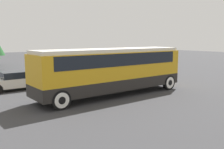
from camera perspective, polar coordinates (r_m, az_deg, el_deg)
name	(u,v)px	position (r m, az deg, el deg)	size (l,w,h in m)	color
ground_plane	(112,95)	(16.97, 0.00, -4.73)	(120.00, 120.00, 0.00)	#38383A
tour_bus	(113,67)	(16.70, 0.26, 1.67)	(10.77, 2.59, 3.14)	black
parked_car_near	(20,80)	(20.11, -20.37, -1.21)	(4.48, 1.81, 1.37)	silver
parked_car_mid	(109,68)	(26.62, -0.68, 1.55)	(4.32, 1.97, 1.42)	#7A6B5B
parked_car_far	(44,73)	(23.51, -15.26, 0.31)	(4.47, 1.95, 1.40)	black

